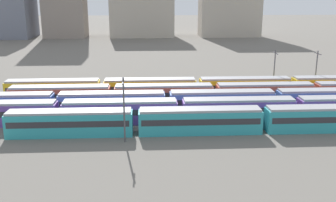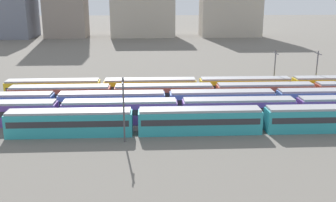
# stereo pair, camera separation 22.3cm
# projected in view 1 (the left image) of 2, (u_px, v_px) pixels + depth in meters

# --- Properties ---
(ground_plane) EXTENTS (600.00, 600.00, 0.00)m
(ground_plane) POSITION_uv_depth(u_px,v_px,m) (77.00, 114.00, 66.81)
(ground_plane) COLOR #666059
(train_track_1) EXTENTS (93.60, 3.06, 3.75)m
(train_track_1) POSITION_uv_depth(u_px,v_px,m) (238.00, 109.00, 62.69)
(train_track_1) COLOR #6B429E
(train_track_1) RESTS_ON ground_plane
(train_track_2) EXTENTS (74.70, 3.06, 3.75)m
(train_track_2) POSITION_uv_depth(u_px,v_px,m) (167.00, 102.00, 67.11)
(train_track_2) COLOR #4C70BC
(train_track_2) RESTS_ON ground_plane
(train_track_3) EXTENTS (74.70, 3.06, 3.75)m
(train_track_3) POSITION_uv_depth(u_px,v_px,m) (214.00, 94.00, 72.58)
(train_track_3) COLOR #BC4C38
(train_track_3) RESTS_ON ground_plane
(train_track_4) EXTENTS (112.50, 3.06, 3.75)m
(train_track_4) POSITION_uv_depth(u_px,v_px,m) (291.00, 86.00, 78.44)
(train_track_4) COLOR yellow
(train_track_4) RESTS_ON ground_plane
(catenary_pole_0) EXTENTS (0.24, 3.20, 9.19)m
(catenary_pole_0) POSITION_uv_depth(u_px,v_px,m) (124.00, 107.00, 52.87)
(catenary_pole_0) COLOR #4C4C51
(catenary_pole_0) RESTS_ON ground_plane
(catenary_pole_1) EXTENTS (0.24, 3.20, 8.60)m
(catenary_pole_1) POSITION_uv_depth(u_px,v_px,m) (316.00, 69.00, 80.58)
(catenary_pole_1) COLOR #4C4C51
(catenary_pole_1) RESTS_ON ground_plane
(catenary_pole_3) EXTENTS (0.24, 3.20, 8.72)m
(catenary_pole_3) POSITION_uv_depth(u_px,v_px,m) (274.00, 69.00, 80.40)
(catenary_pole_3) COLOR #4C4C51
(catenary_pole_3) RESTS_ON ground_plane
(distant_building_2) EXTENTS (29.21, 15.45, 29.22)m
(distant_building_2) POSITION_uv_depth(u_px,v_px,m) (142.00, 5.00, 179.97)
(distant_building_2) COLOR #B2A899
(distant_building_2) RESTS_ON ground_plane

